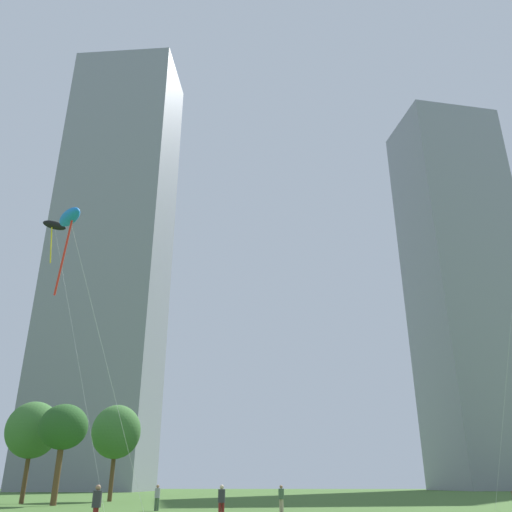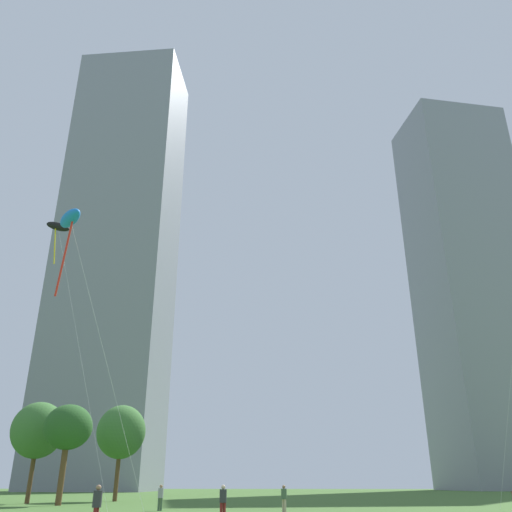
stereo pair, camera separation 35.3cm
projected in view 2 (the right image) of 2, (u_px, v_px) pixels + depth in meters
person_standing_0 at (223, 499)px, 27.60m from camera, size 0.37×0.37×1.67m
person_standing_2 at (284, 497)px, 33.89m from camera, size 0.36×0.36×1.62m
person_standing_3 at (97, 503)px, 22.11m from camera, size 0.38×0.38×1.70m
person_standing_4 at (161, 496)px, 36.18m from camera, size 0.36×0.36×1.63m
kite_flying_1 at (58, 227)px, 45.89m from camera, size 9.47×4.60×22.91m
kite_flying_3 at (70, 220)px, 26.56m from camera, size 5.70×3.51×14.54m
park_tree_0 at (38, 430)px, 50.02m from camera, size 4.91×4.91×8.90m
park_tree_1 at (68, 428)px, 46.11m from camera, size 4.12×4.12×8.14m
park_tree_2 at (121, 432)px, 55.41m from camera, size 5.04×5.04×9.35m
distant_highrise_0 at (472, 282)px, 138.51m from camera, size 29.19×25.70×100.24m
distant_highrise_1 at (118, 249)px, 128.89m from camera, size 25.93×19.11×108.18m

